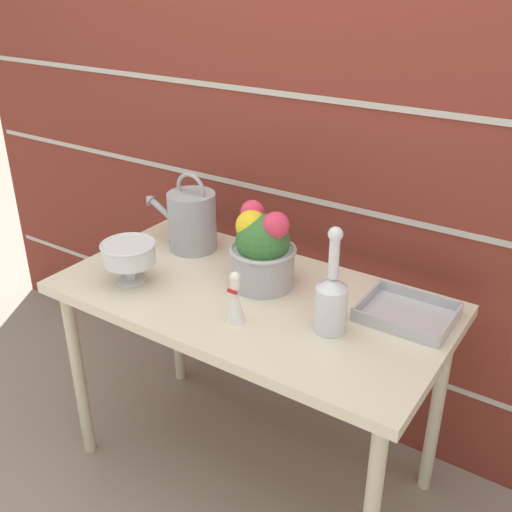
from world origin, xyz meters
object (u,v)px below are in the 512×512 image
object	(u,v)px
flower_planter	(262,249)
glass_decanter	(331,299)
wire_tray	(407,315)
watering_can	(191,220)
crystal_pedestal_bowl	(129,254)
figurine_vase	(235,302)

from	to	relation	value
flower_planter	glass_decanter	distance (m)	0.33
flower_planter	wire_tray	bearing A→B (deg)	8.17
glass_decanter	flower_planter	bearing A→B (deg)	158.96
watering_can	glass_decanter	world-z (taller)	glass_decanter
crystal_pedestal_bowl	watering_can	bearing A→B (deg)	89.64
crystal_pedestal_bowl	figurine_vase	bearing A→B (deg)	-0.74
wire_tray	watering_can	bearing A→B (deg)	178.24
glass_decanter	watering_can	bearing A→B (deg)	162.55
crystal_pedestal_bowl	wire_tray	distance (m)	0.89
flower_planter	glass_decanter	world-z (taller)	glass_decanter
glass_decanter	wire_tray	xyz separation A→B (m)	(0.16, 0.19, -0.09)
flower_planter	figurine_vase	size ratio (longest dim) A/B	1.67
glass_decanter	figurine_vase	world-z (taller)	glass_decanter
crystal_pedestal_bowl	glass_decanter	world-z (taller)	glass_decanter
glass_decanter	crystal_pedestal_bowl	bearing A→B (deg)	-171.20
crystal_pedestal_bowl	wire_tray	world-z (taller)	crystal_pedestal_bowl
flower_planter	glass_decanter	size ratio (longest dim) A/B	0.85
crystal_pedestal_bowl	glass_decanter	distance (m)	0.68
crystal_pedestal_bowl	flower_planter	distance (m)	0.43
flower_planter	figurine_vase	world-z (taller)	flower_planter
crystal_pedestal_bowl	flower_planter	size ratio (longest dim) A/B	0.66
watering_can	wire_tray	size ratio (longest dim) A/B	1.19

